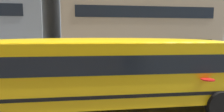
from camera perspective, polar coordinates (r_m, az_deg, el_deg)
ground_plane at (r=8.52m, az=-6.93°, el=-12.41°), size 400.00×400.00×0.00m
sidewalk_far at (r=15.39m, az=-6.70°, el=-3.93°), size 120.00×3.00×0.01m
lane_centreline at (r=8.52m, az=-6.93°, el=-12.40°), size 110.00×0.16×0.01m
school_bus at (r=6.43m, az=-1.61°, el=-3.82°), size 12.05×2.85×2.69m
parked_car_grey_by_lamppost at (r=16.13m, az=31.94°, el=-1.36°), size 3.91×1.90×1.64m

